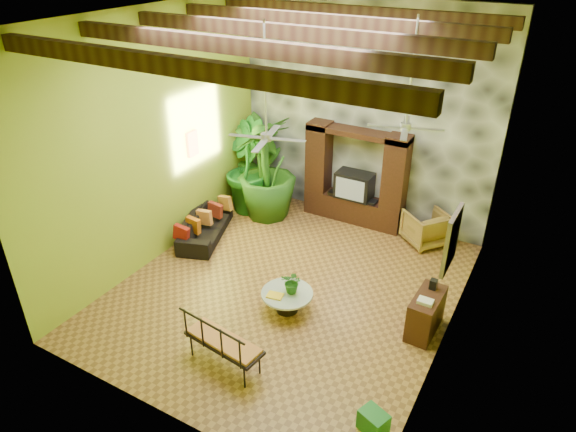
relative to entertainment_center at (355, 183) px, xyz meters
The scene contains 23 objects.
ground 3.28m from the entertainment_center, 90.00° to the right, with size 7.00×7.00×0.00m, color brown.
ceiling 5.11m from the entertainment_center, 90.00° to the right, with size 6.00×7.00×0.02m, color silver.
back_wall 1.58m from the entertainment_center, 90.00° to the left, with size 6.00×0.02×5.00m, color #9DBB2A.
left_wall 4.60m from the entertainment_center, 133.73° to the right, with size 0.02×7.00×5.00m, color #9DBB2A.
right_wall 4.60m from the entertainment_center, 46.27° to the right, with size 0.02×7.00×5.00m, color #9DBB2A.
stone_accent_wall 1.56m from the entertainment_center, 90.00° to the left, with size 5.98×0.10×4.98m, color #303237.
ceiling_beams 4.94m from the entertainment_center, 90.00° to the right, with size 5.95×5.36×0.22m.
entertainment_center is the anchor object (origin of this frame).
ceiling_fan_front 4.30m from the entertainment_center, 93.24° to the right, with size 1.28×1.28×1.86m.
ceiling_fan_back 3.50m from the entertainment_center, 50.43° to the right, with size 1.28×1.28×1.86m.
wall_art_mask 3.82m from the entertainment_center, 144.18° to the right, with size 0.06×0.32×0.55m, color orange.
wall_art_painting 4.95m from the entertainment_center, 51.61° to the right, with size 0.06×0.70×0.90m, color #285593.
sofa 3.59m from the entertainment_center, 137.43° to the right, with size 1.93×0.76×0.56m, color black.
wicker_armchair 1.92m from the entertainment_center, ahead, with size 0.82×0.85×0.77m, color olive.
tall_plant_a 2.51m from the entertainment_center, behind, with size 1.18×0.80×2.24m, color #2D691B.
tall_plant_b 2.66m from the entertainment_center, 163.30° to the right, with size 1.24×1.00×2.26m, color #16561A.
tall_plant_c 2.10m from the entertainment_center, 156.93° to the right, with size 1.39×1.39×2.49m, color #245616.
coffee_table 3.84m from the entertainment_center, 85.36° to the right, with size 0.94×0.94×0.40m.
centerpiece_plant 3.73m from the entertainment_center, 84.07° to the right, with size 0.38×0.33×0.43m, color #245F19.
yellow_tray 4.00m from the entertainment_center, 87.53° to the right, with size 0.28×0.20×0.03m, color gold.
iron_bench 5.51m from the entertainment_center, 88.91° to the right, with size 1.39×0.66×0.57m.
side_console 4.10m from the entertainment_center, 49.18° to the right, with size 0.42×0.93×0.74m, color #341710.
green_bin 6.10m from the entertainment_center, 64.19° to the right, with size 0.38×0.29×0.33m, color #207831.
Camera 1 is at (3.97, -7.09, 6.09)m, focal length 32.00 mm.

